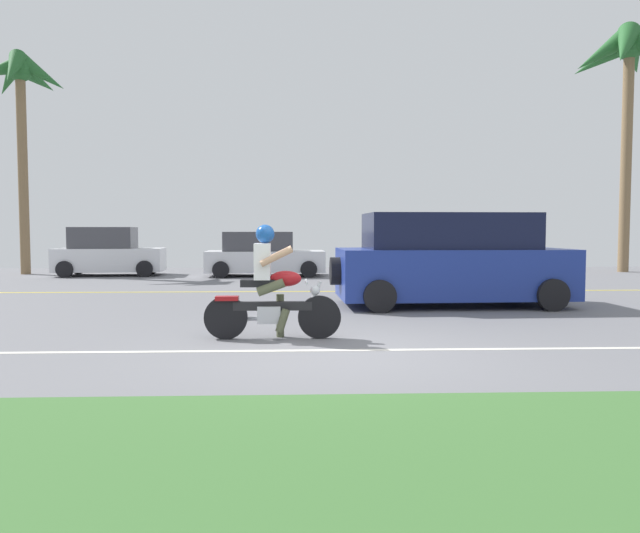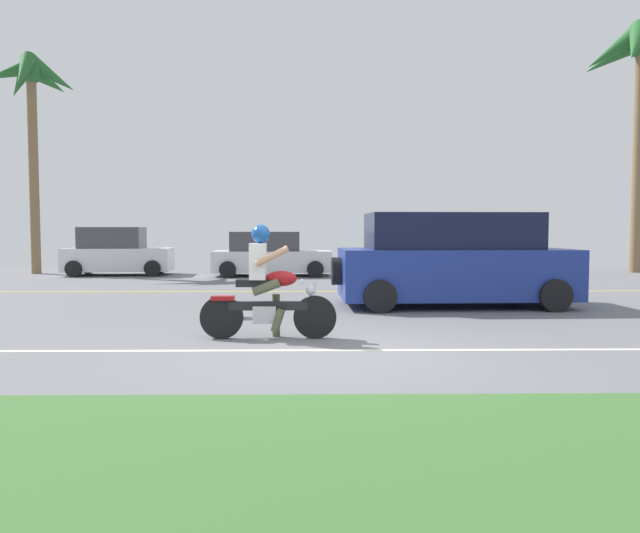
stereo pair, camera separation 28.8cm
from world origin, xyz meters
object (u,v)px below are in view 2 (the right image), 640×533
object	(u,v)px
motorcyclist	(267,291)
parked_car_0	(117,253)
parked_car_1	(270,255)
palm_tree_1	(31,93)
palm_tree_0	(640,62)
parked_car_2	(416,256)
suv_nearby	(453,261)

from	to	relation	value
motorcyclist	parked_car_0	world-z (taller)	parked_car_0
parked_car_0	motorcyclist	bearing A→B (deg)	-63.94
parked_car_1	palm_tree_1	distance (m)	10.45
motorcyclist	palm_tree_1	world-z (taller)	palm_tree_1
parked_car_1	palm_tree_0	distance (m)	15.36
parked_car_0	parked_car_1	world-z (taller)	parked_car_0
palm_tree_0	parked_car_1	bearing A→B (deg)	-173.54
parked_car_2	palm_tree_0	world-z (taller)	palm_tree_0
parked_car_1	parked_car_2	world-z (taller)	parked_car_1
parked_car_1	parked_car_0	bearing A→B (deg)	175.88
suv_nearby	palm_tree_1	bearing A→B (deg)	143.37
suv_nearby	palm_tree_0	size ratio (longest dim) A/B	0.54
suv_nearby	parked_car_1	bearing A→B (deg)	117.38
suv_nearby	parked_car_0	bearing A→B (deg)	137.89
parked_car_2	suv_nearby	bearing A→B (deg)	-94.52
palm_tree_1	suv_nearby	bearing A→B (deg)	-36.63
parked_car_0	parked_car_2	world-z (taller)	parked_car_0
suv_nearby	parked_car_1	xyz separation A→B (m)	(-4.39, 8.47, -0.23)
motorcyclist	parked_car_1	xyz separation A→B (m)	(-0.77, 12.27, 0.01)
parked_car_1	palm_tree_1	size ratio (longest dim) A/B	0.52
parked_car_0	palm_tree_0	world-z (taller)	palm_tree_0
motorcyclist	parked_car_2	world-z (taller)	motorcyclist
suv_nearby	palm_tree_1	distance (m)	17.13
motorcyclist	parked_car_0	distance (m)	14.10
suv_nearby	parked_car_2	distance (m)	8.49
motorcyclist	parked_car_1	bearing A→B (deg)	93.61
motorcyclist	suv_nearby	size ratio (longest dim) A/B	0.40
motorcyclist	suv_nearby	distance (m)	5.25
suv_nearby	parked_car_2	size ratio (longest dim) A/B	1.14
parked_car_2	parked_car_0	bearing A→B (deg)	177.79
parked_car_1	motorcyclist	bearing A→B (deg)	-86.39
parked_car_0	suv_nearby	bearing A→B (deg)	-42.11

